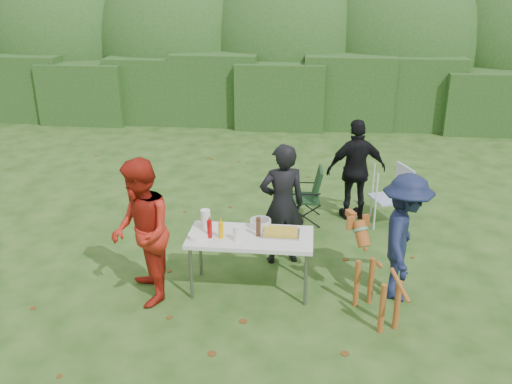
# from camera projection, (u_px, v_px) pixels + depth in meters

# --- Properties ---
(ground) EXTENTS (80.00, 80.00, 0.00)m
(ground) POSITION_uv_depth(u_px,v_px,m) (241.00, 284.00, 6.87)
(ground) COLOR #1E4211
(hedge_row) EXTENTS (22.00, 1.40, 1.70)m
(hedge_row) POSITION_uv_depth(u_px,v_px,m) (281.00, 92.00, 13.93)
(hedge_row) COLOR #23471C
(hedge_row) RESTS_ON ground
(shrub_backdrop) EXTENTS (20.00, 2.60, 3.20)m
(shrub_backdrop) POSITION_uv_depth(u_px,v_px,m) (285.00, 54.00, 15.13)
(shrub_backdrop) COLOR #3D6628
(shrub_backdrop) RESTS_ON ground
(folding_table) EXTENTS (1.50, 0.70, 0.74)m
(folding_table) POSITION_uv_depth(u_px,v_px,m) (250.00, 240.00, 6.50)
(folding_table) COLOR silver
(folding_table) RESTS_ON ground
(person_cook) EXTENTS (0.70, 0.56, 1.67)m
(person_cook) POSITION_uv_depth(u_px,v_px,m) (282.00, 205.00, 7.12)
(person_cook) COLOR black
(person_cook) RESTS_ON ground
(person_red_jacket) EXTENTS (0.96, 1.06, 1.76)m
(person_red_jacket) POSITION_uv_depth(u_px,v_px,m) (141.00, 233.00, 6.24)
(person_red_jacket) COLOR #AD2014
(person_red_jacket) RESTS_ON ground
(person_black_puffy) EXTENTS (1.01, 0.61, 1.62)m
(person_black_puffy) POSITION_uv_depth(u_px,v_px,m) (356.00, 170.00, 8.46)
(person_black_puffy) COLOR black
(person_black_puffy) RESTS_ON ground
(child) EXTENTS (0.75, 1.10, 1.56)m
(child) POSITION_uv_depth(u_px,v_px,m) (404.00, 238.00, 6.34)
(child) COLOR #161E3F
(child) RESTS_ON ground
(dog) EXTENTS (0.86, 1.16, 1.03)m
(dog) POSITION_uv_depth(u_px,v_px,m) (378.00, 277.00, 6.02)
(dog) COLOR #9B5220
(dog) RESTS_ON ground
(camping_chair) EXTENTS (0.58, 0.58, 0.89)m
(camping_chair) POSITION_uv_depth(u_px,v_px,m) (304.00, 195.00, 8.46)
(camping_chair) COLOR #17351B
(camping_chair) RESTS_ON ground
(lawn_chair) EXTENTS (0.72, 0.72, 0.94)m
(lawn_chair) POSITION_uv_depth(u_px,v_px,m) (390.00, 196.00, 8.37)
(lawn_chair) COLOR #5677C9
(lawn_chair) RESTS_ON ground
(food_tray) EXTENTS (0.45, 0.30, 0.02)m
(food_tray) POSITION_uv_depth(u_px,v_px,m) (281.00, 234.00, 6.51)
(food_tray) COLOR #B7B7BA
(food_tray) RESTS_ON folding_table
(focaccia_bread) EXTENTS (0.40, 0.26, 0.04)m
(focaccia_bread) POSITION_uv_depth(u_px,v_px,m) (281.00, 232.00, 6.50)
(focaccia_bread) COLOR gold
(focaccia_bread) RESTS_ON food_tray
(mustard_bottle) EXTENTS (0.06, 0.06, 0.20)m
(mustard_bottle) POSITION_uv_depth(u_px,v_px,m) (221.00, 230.00, 6.39)
(mustard_bottle) COLOR #F5B100
(mustard_bottle) RESTS_ON folding_table
(ketchup_bottle) EXTENTS (0.06, 0.06, 0.22)m
(ketchup_bottle) POSITION_uv_depth(u_px,v_px,m) (210.00, 229.00, 6.40)
(ketchup_bottle) COLOR #A70707
(ketchup_bottle) RESTS_ON folding_table
(beer_bottle) EXTENTS (0.06, 0.06, 0.24)m
(beer_bottle) POSITION_uv_depth(u_px,v_px,m) (258.00, 227.00, 6.43)
(beer_bottle) COLOR #47230F
(beer_bottle) RESTS_ON folding_table
(paper_towel_roll) EXTENTS (0.12, 0.12, 0.26)m
(paper_towel_roll) POSITION_uv_depth(u_px,v_px,m) (206.00, 220.00, 6.59)
(paper_towel_roll) COLOR white
(paper_towel_roll) RESTS_ON folding_table
(cup_stack) EXTENTS (0.08, 0.08, 0.18)m
(cup_stack) POSITION_uv_depth(u_px,v_px,m) (237.00, 234.00, 6.33)
(cup_stack) COLOR white
(cup_stack) RESTS_ON folding_table
(pasta_bowl) EXTENTS (0.26, 0.26, 0.10)m
(pasta_bowl) POSITION_uv_depth(u_px,v_px,m) (261.00, 223.00, 6.69)
(pasta_bowl) COLOR silver
(pasta_bowl) RESTS_ON folding_table
(plate_stack) EXTENTS (0.24, 0.24, 0.05)m
(plate_stack) POSITION_uv_depth(u_px,v_px,m) (198.00, 236.00, 6.42)
(plate_stack) COLOR white
(plate_stack) RESTS_ON folding_table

